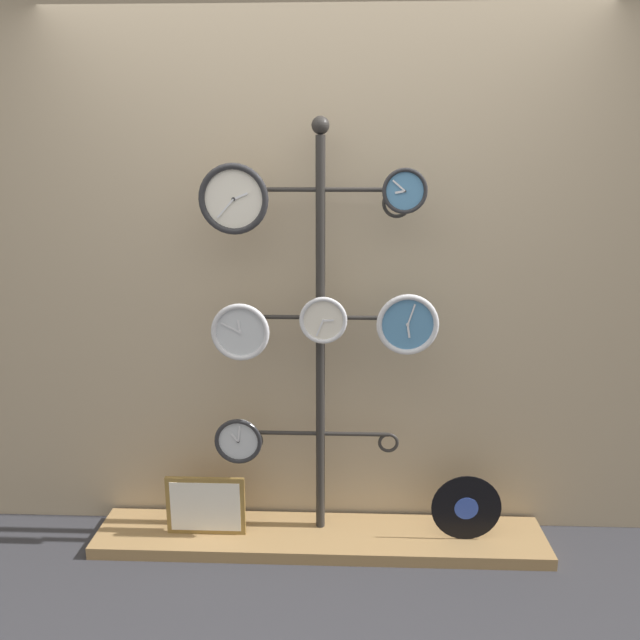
% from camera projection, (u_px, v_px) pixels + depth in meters
% --- Properties ---
extents(ground_plane, '(12.00, 12.00, 0.00)m').
position_uv_depth(ground_plane, '(317.00, 590.00, 2.74)').
color(ground_plane, '#333338').
extents(shop_wall, '(4.40, 0.04, 2.80)m').
position_uv_depth(shop_wall, '(322.00, 255.00, 2.96)').
color(shop_wall, tan).
rests_on(shop_wall, ground_plane).
extents(low_shelf, '(2.20, 0.36, 0.06)m').
position_uv_depth(low_shelf, '(320.00, 538.00, 3.07)').
color(low_shelf, '#9E7A4C').
rests_on(low_shelf, ground_plane).
extents(display_stand, '(0.80, 0.42, 2.02)m').
position_uv_depth(display_stand, '(320.00, 402.00, 2.97)').
color(display_stand, '#282623').
rests_on(display_stand, ground_plane).
extents(clock_top_left, '(0.30, 0.04, 0.30)m').
position_uv_depth(clock_top_left, '(234.00, 199.00, 2.66)').
color(clock_top_left, silver).
extents(clock_top_right, '(0.19, 0.04, 0.19)m').
position_uv_depth(clock_top_right, '(405.00, 191.00, 2.63)').
color(clock_top_right, '#4C84B2').
extents(clock_middle_left, '(0.26, 0.04, 0.26)m').
position_uv_depth(clock_middle_left, '(240.00, 332.00, 2.79)').
color(clock_middle_left, silver).
extents(clock_middle_center, '(0.22, 0.04, 0.22)m').
position_uv_depth(clock_middle_center, '(323.00, 320.00, 2.79)').
color(clock_middle_center, silver).
extents(clock_middle_right, '(0.28, 0.04, 0.28)m').
position_uv_depth(clock_middle_right, '(408.00, 324.00, 2.75)').
color(clock_middle_right, '#4C84B2').
extents(clock_bottom_left, '(0.23, 0.04, 0.23)m').
position_uv_depth(clock_bottom_left, '(238.00, 441.00, 2.95)').
color(clock_bottom_left, silver).
extents(vinyl_record, '(0.33, 0.01, 0.33)m').
position_uv_depth(vinyl_record, '(466.00, 508.00, 2.97)').
color(vinyl_record, black).
rests_on(vinyl_record, low_shelf).
extents(picture_frame, '(0.38, 0.02, 0.30)m').
position_uv_depth(picture_frame, '(206.00, 506.00, 3.02)').
color(picture_frame, olive).
rests_on(picture_frame, low_shelf).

